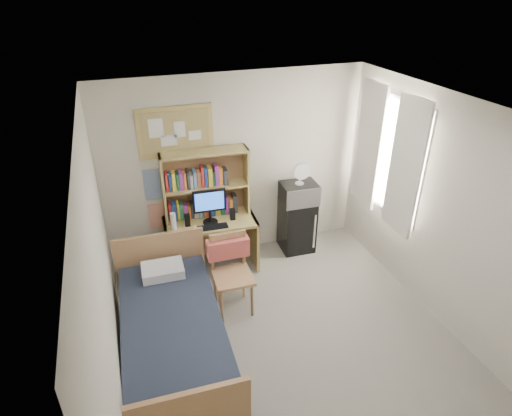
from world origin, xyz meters
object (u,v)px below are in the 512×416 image
object	(u,v)px
monitor	(210,207)
speaker_right	(233,214)
desk	(211,244)
speaker_left	(187,220)
bulletin_board	(176,132)
desk_fan	(300,174)
desk_chair	(233,276)
bed	(174,338)
microwave	(299,193)
mini_fridge	(297,225)

from	to	relation	value
monitor	speaker_right	bearing A→B (deg)	-0.00
desk	speaker_left	bearing A→B (deg)	-168.69
bulletin_board	desk_fan	world-z (taller)	bulletin_board
monitor	speaker_left	distance (m)	0.33
speaker_left	desk_fan	world-z (taller)	desk_fan
speaker_left	speaker_right	bearing A→B (deg)	-0.00
desk_chair	bed	bearing A→B (deg)	-144.57
desk_fan	microwave	bearing A→B (deg)	0.00
bulletin_board	speaker_right	xyz separation A→B (m)	(0.59, -0.39, -1.08)
bed	microwave	size ratio (longest dim) A/B	4.16
monitor	desk_fan	xyz separation A→B (m)	(1.31, 0.10, 0.23)
speaker_left	microwave	bearing A→B (deg)	6.51
desk	mini_fridge	world-z (taller)	mini_fridge
desk	bed	size ratio (longest dim) A/B	0.59
bed	monitor	distance (m)	1.75
bulletin_board	bed	distance (m)	2.46
desk_chair	mini_fridge	bearing A→B (deg)	39.91
bed	speaker_left	size ratio (longest dim) A/B	12.62
bulletin_board	microwave	xyz separation A→B (m)	(1.61, -0.26, -0.99)
bed	speaker_right	xyz separation A→B (m)	(1.07, 1.38, 0.56)
mini_fridge	desk_fan	bearing A→B (deg)	-90.00
desk	bed	distance (m)	1.66
monitor	speaker_left	size ratio (longest dim) A/B	2.78
desk_chair	desk	bearing A→B (deg)	94.28
mini_fridge	speaker_right	bearing A→B (deg)	-168.67
mini_fridge	bed	world-z (taller)	mini_fridge
desk_chair	speaker_left	bearing A→B (deg)	113.04
monitor	bulletin_board	bearing A→B (deg)	131.83
desk_fan	bed	bearing A→B (deg)	-140.87
monitor	speaker_right	size ratio (longest dim) A/B	2.90
speaker_right	speaker_left	bearing A→B (deg)	180.00
mini_fridge	monitor	size ratio (longest dim) A/B	1.71
bulletin_board	desk_fan	distance (m)	1.77
bed	speaker_left	world-z (taller)	speaker_left
speaker_left	speaker_right	distance (m)	0.60
desk_fan	monitor	bearing A→B (deg)	-172.11
mini_fridge	speaker_left	world-z (taller)	speaker_left
speaker_right	bed	bearing A→B (deg)	-124.39
monitor	bed	bearing A→B (deg)	-115.48
microwave	bed	bearing A→B (deg)	-140.87
speaker_left	desk_fan	bearing A→B (deg)	6.51
speaker_left	desk_fan	distance (m)	1.66
desk	microwave	distance (m)	1.42
speaker_left	speaker_right	size ratio (longest dim) A/B	1.04
bulletin_board	speaker_left	size ratio (longest dim) A/B	5.73
desk	mini_fridge	bearing A→B (deg)	6.27
speaker_right	microwave	distance (m)	1.03
bulletin_board	desk	world-z (taller)	bulletin_board
desk_chair	monitor	distance (m)	1.00
bulletin_board	desk_fan	size ratio (longest dim) A/B	3.14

